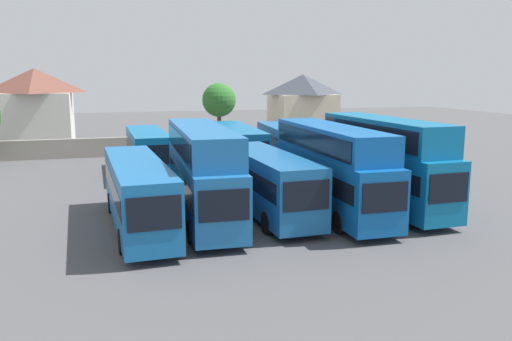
{
  "coord_description": "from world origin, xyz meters",
  "views": [
    {
      "loc": [
        -8.53,
        -26.25,
        7.52
      ],
      "look_at": [
        0.0,
        3.0,
        2.01
      ],
      "focal_mm": 36.71,
      "sensor_mm": 36.0,
      "label": 1
    }
  ],
  "objects_px": {
    "bus_7": "(193,148)",
    "house_terrace_left": "(37,107)",
    "bus_2": "(202,168)",
    "bus_3": "(268,180)",
    "bus_5": "(384,158)",
    "tree_left_of_lot": "(219,101)",
    "bus_1": "(138,190)",
    "bus_6": "(148,149)",
    "bus_8": "(238,145)",
    "bus_9": "(285,144)",
    "house_terrace_centre": "(303,106)",
    "bus_4": "(331,165)"
  },
  "relations": [
    {
      "from": "bus_3",
      "to": "house_terrace_left",
      "type": "bearing_deg",
      "value": -157.67
    },
    {
      "from": "house_terrace_centre",
      "to": "house_terrace_left",
      "type": "bearing_deg",
      "value": 178.58
    },
    {
      "from": "bus_8",
      "to": "house_terrace_left",
      "type": "relative_size",
      "value": 1.41
    },
    {
      "from": "bus_6",
      "to": "bus_7",
      "type": "distance_m",
      "value": 3.51
    },
    {
      "from": "bus_1",
      "to": "bus_2",
      "type": "relative_size",
      "value": 0.99
    },
    {
      "from": "bus_8",
      "to": "bus_9",
      "type": "height_order",
      "value": "bus_8"
    },
    {
      "from": "bus_2",
      "to": "bus_5",
      "type": "bearing_deg",
      "value": 90.06
    },
    {
      "from": "house_terrace_centre",
      "to": "bus_8",
      "type": "bearing_deg",
      "value": -123.99
    },
    {
      "from": "bus_3",
      "to": "house_terrace_centre",
      "type": "xyz_separation_m",
      "value": [
        15.08,
        33.66,
        1.99
      ]
    },
    {
      "from": "bus_6",
      "to": "bus_7",
      "type": "bearing_deg",
      "value": 88.92
    },
    {
      "from": "bus_1",
      "to": "house_terrace_centre",
      "type": "bearing_deg",
      "value": 144.64
    },
    {
      "from": "bus_3",
      "to": "bus_7",
      "type": "xyz_separation_m",
      "value": [
        -1.73,
        14.34,
        -0.04
      ]
    },
    {
      "from": "bus_1",
      "to": "bus_4",
      "type": "height_order",
      "value": "bus_4"
    },
    {
      "from": "bus_9",
      "to": "bus_8",
      "type": "bearing_deg",
      "value": -86.39
    },
    {
      "from": "bus_2",
      "to": "bus_9",
      "type": "xyz_separation_m",
      "value": [
        9.52,
        13.92,
        -0.82
      ]
    },
    {
      "from": "bus_7",
      "to": "bus_8",
      "type": "height_order",
      "value": "bus_8"
    },
    {
      "from": "bus_2",
      "to": "bus_4",
      "type": "relative_size",
      "value": 1.03
    },
    {
      "from": "bus_6",
      "to": "bus_7",
      "type": "height_order",
      "value": "bus_6"
    },
    {
      "from": "bus_5",
      "to": "bus_6",
      "type": "xyz_separation_m",
      "value": [
        -12.16,
        14.56,
        -0.97
      ]
    },
    {
      "from": "house_terrace_centre",
      "to": "bus_1",
      "type": "bearing_deg",
      "value": -122.74
    },
    {
      "from": "bus_4",
      "to": "house_terrace_left",
      "type": "xyz_separation_m",
      "value": [
        -18.74,
        34.94,
        1.53
      ]
    },
    {
      "from": "house_terrace_left",
      "to": "bus_5",
      "type": "bearing_deg",
      "value": -57.35
    },
    {
      "from": "house_terrace_left",
      "to": "bus_8",
      "type": "bearing_deg",
      "value": -49.67
    },
    {
      "from": "bus_2",
      "to": "bus_5",
      "type": "distance_m",
      "value": 10.48
    },
    {
      "from": "bus_5",
      "to": "bus_3",
      "type": "bearing_deg",
      "value": -93.33
    },
    {
      "from": "bus_5",
      "to": "house_terrace_centre",
      "type": "height_order",
      "value": "house_terrace_centre"
    },
    {
      "from": "house_terrace_left",
      "to": "bus_2",
      "type": "bearing_deg",
      "value": -71.11
    },
    {
      "from": "bus_2",
      "to": "bus_3",
      "type": "relative_size",
      "value": 1.13
    },
    {
      "from": "house_terrace_centre",
      "to": "bus_9",
      "type": "bearing_deg",
      "value": -114.96
    },
    {
      "from": "bus_8",
      "to": "tree_left_of_lot",
      "type": "bearing_deg",
      "value": 177.09
    },
    {
      "from": "bus_8",
      "to": "house_terrace_centre",
      "type": "relative_size",
      "value": 1.53
    },
    {
      "from": "bus_1",
      "to": "house_terrace_left",
      "type": "height_order",
      "value": "house_terrace_left"
    },
    {
      "from": "tree_left_of_lot",
      "to": "bus_7",
      "type": "bearing_deg",
      "value": -111.32
    },
    {
      "from": "house_terrace_centre",
      "to": "bus_3",
      "type": "bearing_deg",
      "value": -114.14
    },
    {
      "from": "bus_2",
      "to": "bus_7",
      "type": "height_order",
      "value": "bus_2"
    },
    {
      "from": "bus_2",
      "to": "bus_7",
      "type": "relative_size",
      "value": 1.01
    },
    {
      "from": "bus_3",
      "to": "bus_7",
      "type": "distance_m",
      "value": 14.44
    },
    {
      "from": "bus_5",
      "to": "bus_2",
      "type": "bearing_deg",
      "value": -93.66
    },
    {
      "from": "bus_9",
      "to": "house_terrace_centre",
      "type": "distance_m",
      "value": 21.68
    },
    {
      "from": "bus_1",
      "to": "bus_5",
      "type": "xyz_separation_m",
      "value": [
        13.87,
        0.4,
        0.95
      ]
    },
    {
      "from": "bus_7",
      "to": "house_terrace_left",
      "type": "bearing_deg",
      "value": -144.84
    },
    {
      "from": "bus_3",
      "to": "tree_left_of_lot",
      "type": "height_order",
      "value": "tree_left_of_lot"
    },
    {
      "from": "house_terrace_left",
      "to": "tree_left_of_lot",
      "type": "bearing_deg",
      "value": -22.01
    },
    {
      "from": "bus_6",
      "to": "bus_8",
      "type": "xyz_separation_m",
      "value": [
        7.17,
        -0.19,
        0.07
      ]
    },
    {
      "from": "house_terrace_left",
      "to": "bus_3",
      "type": "bearing_deg",
      "value": -66.08
    },
    {
      "from": "bus_7",
      "to": "tree_left_of_lot",
      "type": "relative_size",
      "value": 1.75
    },
    {
      "from": "bus_7",
      "to": "bus_8",
      "type": "distance_m",
      "value": 3.66
    },
    {
      "from": "bus_2",
      "to": "bus_9",
      "type": "bearing_deg",
      "value": 147.77
    },
    {
      "from": "bus_6",
      "to": "tree_left_of_lot",
      "type": "relative_size",
      "value": 1.5
    },
    {
      "from": "bus_9",
      "to": "house_terrace_centre",
      "type": "relative_size",
      "value": 1.37
    }
  ]
}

